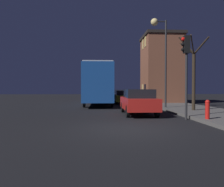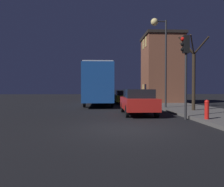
# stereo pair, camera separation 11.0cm
# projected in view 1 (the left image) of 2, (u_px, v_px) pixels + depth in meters

# --- Properties ---
(ground_plane) EXTENTS (120.00, 120.00, 0.00)m
(ground_plane) POSITION_uv_depth(u_px,v_px,m) (129.00, 128.00, 8.73)
(ground_plane) COLOR black
(brick_building) EXTENTS (4.14, 4.66, 7.43)m
(brick_building) POSITION_uv_depth(u_px,v_px,m) (161.00, 68.00, 24.38)
(brick_building) COLOR brown
(brick_building) RESTS_ON sidewalk
(streetlamp) EXTENTS (1.25, 0.56, 6.84)m
(streetlamp) POSITION_uv_depth(u_px,v_px,m) (159.00, 40.00, 16.77)
(streetlamp) COLOR #28282B
(streetlamp) RESTS_ON sidewalk
(traffic_light) EXTENTS (0.43, 0.24, 4.32)m
(traffic_light) POSITION_uv_depth(u_px,v_px,m) (186.00, 59.00, 11.23)
(traffic_light) COLOR #28282B
(traffic_light) RESTS_ON ground
(bare_tree) EXTENTS (1.46, 2.15, 4.91)m
(bare_tree) POSITION_uv_depth(u_px,v_px,m) (193.00, 72.00, 14.54)
(bare_tree) COLOR #2D2319
(bare_tree) RESTS_ON sidewalk
(bus) EXTENTS (2.59, 11.86, 3.84)m
(bus) POSITION_uv_depth(u_px,v_px,m) (98.00, 82.00, 22.67)
(bus) COLOR #194793
(bus) RESTS_ON ground
(car_near_lane) EXTENTS (1.82, 4.27, 1.56)m
(car_near_lane) POSITION_uv_depth(u_px,v_px,m) (138.00, 101.00, 13.45)
(car_near_lane) COLOR #B21E19
(car_near_lane) RESTS_ON ground
(car_mid_lane) EXTENTS (1.84, 4.59, 1.42)m
(car_mid_lane) POSITION_uv_depth(u_px,v_px,m) (123.00, 97.00, 23.83)
(car_mid_lane) COLOR olive
(car_mid_lane) RESTS_ON ground
(car_far_lane) EXTENTS (1.84, 4.54, 1.48)m
(car_far_lane) POSITION_uv_depth(u_px,v_px,m) (117.00, 94.00, 32.26)
(car_far_lane) COLOR #B7BABF
(car_far_lane) RESTS_ON ground
(fire_hydrant) EXTENTS (0.21, 0.21, 0.91)m
(fire_hydrant) POSITION_uv_depth(u_px,v_px,m) (207.00, 109.00, 10.24)
(fire_hydrant) COLOR red
(fire_hydrant) RESTS_ON sidewalk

